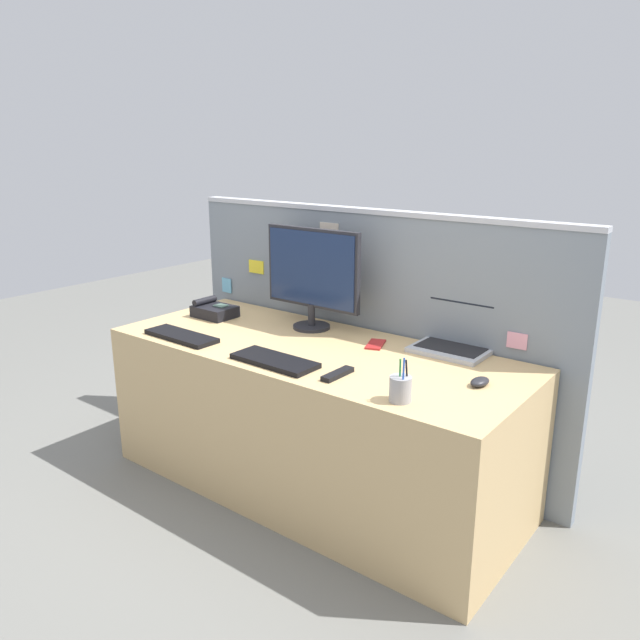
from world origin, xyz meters
TOP-DOWN VIEW (x-y plane):
  - ground_plane at (0.00, 0.00)m, footprint 10.00×10.00m
  - desk at (0.00, 0.00)m, footprint 1.99×0.80m
  - cubicle_divider at (-0.00, 0.44)m, footprint 2.22×0.08m
  - desktop_monitor at (-0.20, 0.24)m, footprint 0.55×0.19m
  - laptop at (0.53, 0.38)m, footprint 0.33×0.28m
  - desk_phone at (-0.75, 0.08)m, footprint 0.22×0.17m
  - keyboard_main at (-0.59, -0.28)m, footprint 0.40×0.14m
  - keyboard_spare at (-0.00, -0.27)m, footprint 0.39×0.16m
  - computer_mouse_right_hand at (0.80, 0.03)m, footprint 0.07×0.11m
  - pen_cup at (0.63, -0.29)m, footprint 0.08×0.08m
  - cell_phone_red_case at (0.21, 0.20)m, footprint 0.12×0.16m
  - tv_remote at (0.31, -0.23)m, footprint 0.05×0.17m

SIDE VIEW (x-z plane):
  - ground_plane at x=0.00m, z-range 0.00..0.00m
  - desk at x=0.00m, z-range 0.00..0.72m
  - cubicle_divider at x=0.00m, z-range 0.00..1.32m
  - cell_phone_red_case at x=0.21m, z-range 0.72..0.73m
  - tv_remote at x=0.31m, z-range 0.72..0.74m
  - keyboard_main at x=-0.59m, z-range 0.72..0.74m
  - keyboard_spare at x=0.00m, z-range 0.72..0.74m
  - computer_mouse_right_hand at x=0.80m, z-range 0.72..0.75m
  - desk_phone at x=-0.75m, z-range 0.71..0.80m
  - pen_cup at x=0.63m, z-range 0.68..0.86m
  - laptop at x=0.53m, z-range 0.66..0.89m
  - desktop_monitor at x=-0.20m, z-range 0.75..1.26m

